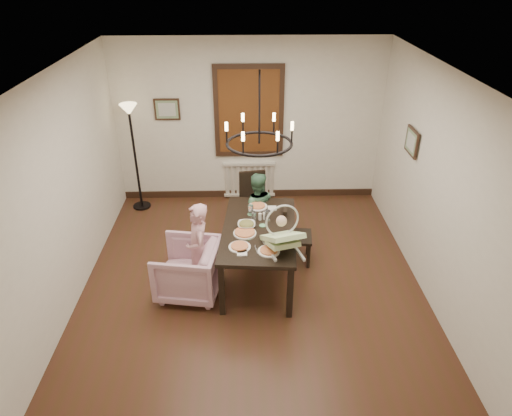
{
  "coord_description": "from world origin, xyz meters",
  "views": [
    {
      "loc": [
        -0.08,
        -4.92,
        3.91
      ],
      "look_at": [
        0.06,
        0.17,
        1.05
      ],
      "focal_mm": 32.0,
      "sensor_mm": 36.0,
      "label": 1
    }
  ],
  "objects_px": {
    "chair_right": "(297,233)",
    "baby_bouncer": "(282,235)",
    "dining_table": "(259,233)",
    "floor_lamp": "(136,159)",
    "armchair": "(188,269)",
    "elderly_woman": "(199,257)",
    "chair_far": "(255,203)",
    "drinking_glass": "(254,217)",
    "seated_man": "(256,215)"
  },
  "relations": [
    {
      "from": "seated_man",
      "to": "elderly_woman",
      "type": "bearing_deg",
      "value": 52.63
    },
    {
      "from": "baby_bouncer",
      "to": "elderly_woman",
      "type": "bearing_deg",
      "value": 151.24
    },
    {
      "from": "dining_table",
      "to": "armchair",
      "type": "height_order",
      "value": "dining_table"
    },
    {
      "from": "chair_right",
      "to": "baby_bouncer",
      "type": "bearing_deg",
      "value": 166.26
    },
    {
      "from": "dining_table",
      "to": "drinking_glass",
      "type": "relative_size",
      "value": 14.03
    },
    {
      "from": "elderly_woman",
      "to": "baby_bouncer",
      "type": "height_order",
      "value": "baby_bouncer"
    },
    {
      "from": "elderly_woman",
      "to": "baby_bouncer",
      "type": "xyz_separation_m",
      "value": [
        1.03,
        -0.23,
        0.46
      ]
    },
    {
      "from": "seated_man",
      "to": "floor_lamp",
      "type": "relative_size",
      "value": 0.54
    },
    {
      "from": "dining_table",
      "to": "seated_man",
      "type": "distance_m",
      "value": 0.86
    },
    {
      "from": "chair_far",
      "to": "baby_bouncer",
      "type": "bearing_deg",
      "value": -90.34
    },
    {
      "from": "chair_far",
      "to": "armchair",
      "type": "xyz_separation_m",
      "value": [
        -0.89,
        -1.55,
        -0.11
      ]
    },
    {
      "from": "armchair",
      "to": "baby_bouncer",
      "type": "distance_m",
      "value": 1.35
    },
    {
      "from": "chair_right",
      "to": "baby_bouncer",
      "type": "relative_size",
      "value": 1.51
    },
    {
      "from": "drinking_glass",
      "to": "seated_man",
      "type": "bearing_deg",
      "value": 85.43
    },
    {
      "from": "elderly_woman",
      "to": "seated_man",
      "type": "xyz_separation_m",
      "value": [
        0.76,
        1.1,
        -0.04
      ]
    },
    {
      "from": "armchair",
      "to": "floor_lamp",
      "type": "distance_m",
      "value": 2.63
    },
    {
      "from": "seated_man",
      "to": "chair_right",
      "type": "bearing_deg",
      "value": 137.38
    },
    {
      "from": "elderly_woman",
      "to": "floor_lamp",
      "type": "distance_m",
      "value": 2.62
    },
    {
      "from": "chair_far",
      "to": "floor_lamp",
      "type": "height_order",
      "value": "floor_lamp"
    },
    {
      "from": "elderly_woman",
      "to": "baby_bouncer",
      "type": "distance_m",
      "value": 1.15
    },
    {
      "from": "elderly_woman",
      "to": "chair_far",
      "type": "bearing_deg",
      "value": 141.26
    },
    {
      "from": "chair_right",
      "to": "seated_man",
      "type": "xyz_separation_m",
      "value": [
        -0.56,
        0.47,
        0.02
      ]
    },
    {
      "from": "armchair",
      "to": "drinking_glass",
      "type": "xyz_separation_m",
      "value": [
        0.86,
        0.48,
        0.49
      ]
    },
    {
      "from": "chair_far",
      "to": "baby_bouncer",
      "type": "distance_m",
      "value": 1.83
    },
    {
      "from": "seated_man",
      "to": "baby_bouncer",
      "type": "bearing_deg",
      "value": 98.97
    },
    {
      "from": "armchair",
      "to": "seated_man",
      "type": "distance_m",
      "value": 1.46
    },
    {
      "from": "armchair",
      "to": "dining_table",
      "type": "bearing_deg",
      "value": 117.41
    },
    {
      "from": "elderly_woman",
      "to": "armchair",
      "type": "bearing_deg",
      "value": -86.09
    },
    {
      "from": "chair_right",
      "to": "elderly_woman",
      "type": "relative_size",
      "value": 0.87
    },
    {
      "from": "elderly_woman",
      "to": "seated_man",
      "type": "relative_size",
      "value": 1.09
    },
    {
      "from": "chair_far",
      "to": "floor_lamp",
      "type": "distance_m",
      "value": 2.16
    },
    {
      "from": "armchair",
      "to": "seated_man",
      "type": "xyz_separation_m",
      "value": [
        0.91,
        1.14,
        0.12
      ]
    },
    {
      "from": "dining_table",
      "to": "floor_lamp",
      "type": "relative_size",
      "value": 0.97
    },
    {
      "from": "dining_table",
      "to": "chair_right",
      "type": "bearing_deg",
      "value": 37.33
    },
    {
      "from": "chair_right",
      "to": "elderly_woman",
      "type": "distance_m",
      "value": 1.47
    },
    {
      "from": "seated_man",
      "to": "chair_far",
      "type": "bearing_deg",
      "value": -90.06
    },
    {
      "from": "seated_man",
      "to": "floor_lamp",
      "type": "bearing_deg",
      "value": -33.65
    },
    {
      "from": "dining_table",
      "to": "elderly_woman",
      "type": "relative_size",
      "value": 1.65
    },
    {
      "from": "drinking_glass",
      "to": "chair_far",
      "type": "bearing_deg",
      "value": 88.15
    },
    {
      "from": "dining_table",
      "to": "floor_lamp",
      "type": "bearing_deg",
      "value": 139.19
    },
    {
      "from": "chair_far",
      "to": "floor_lamp",
      "type": "xyz_separation_m",
      "value": [
        -1.97,
        0.79,
        0.43
      ]
    },
    {
      "from": "armchair",
      "to": "drinking_glass",
      "type": "bearing_deg",
      "value": 128.27
    },
    {
      "from": "chair_far",
      "to": "chair_right",
      "type": "height_order",
      "value": "chair_far"
    },
    {
      "from": "armchair",
      "to": "baby_bouncer",
      "type": "height_order",
      "value": "baby_bouncer"
    },
    {
      "from": "seated_man",
      "to": "baby_bouncer",
      "type": "height_order",
      "value": "baby_bouncer"
    },
    {
      "from": "chair_right",
      "to": "seated_man",
      "type": "relative_size",
      "value": 0.95
    },
    {
      "from": "armchair",
      "to": "elderly_woman",
      "type": "relative_size",
      "value": 0.75
    },
    {
      "from": "chair_far",
      "to": "drinking_glass",
      "type": "xyz_separation_m",
      "value": [
        -0.03,
        -1.07,
        0.37
      ]
    },
    {
      "from": "baby_bouncer",
      "to": "drinking_glass",
      "type": "distance_m",
      "value": 0.75
    },
    {
      "from": "chair_far",
      "to": "baby_bouncer",
      "type": "height_order",
      "value": "baby_bouncer"
    }
  ]
}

